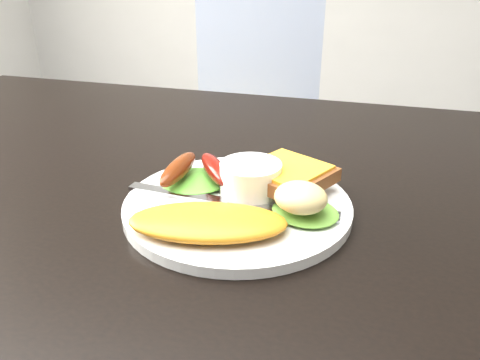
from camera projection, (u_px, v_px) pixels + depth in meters
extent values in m
cube|color=black|center=(172.00, 190.00, 0.60)|extent=(1.20, 0.80, 0.04)
cube|color=tan|center=(244.00, 161.00, 1.39)|extent=(0.46, 0.46, 0.04)
imported|color=navy|center=(457.00, 103.00, 0.90)|extent=(0.64, 0.55, 1.49)
cylinder|color=white|center=(237.00, 205.00, 0.51)|extent=(0.25, 0.25, 0.01)
ellipsoid|color=#4E9D1D|center=(195.00, 180.00, 0.54)|extent=(0.10, 0.10, 0.01)
ellipsoid|color=#4F8F35|center=(305.00, 212.00, 0.48)|extent=(0.09, 0.09, 0.01)
ellipsoid|color=orange|center=(208.00, 222.00, 0.44)|extent=(0.17, 0.10, 0.02)
ellipsoid|color=brown|center=(178.00, 169.00, 0.53)|extent=(0.02, 0.09, 0.02)
ellipsoid|color=#681208|center=(215.00, 169.00, 0.53)|extent=(0.07, 0.08, 0.02)
cylinder|color=white|center=(251.00, 180.00, 0.51)|extent=(0.07, 0.07, 0.04)
cube|color=brown|center=(281.00, 177.00, 0.54)|extent=(0.08, 0.08, 0.01)
cube|color=brown|center=(287.00, 175.00, 0.52)|extent=(0.12, 0.12, 0.01)
ellipsoid|color=beige|center=(301.00, 197.00, 0.46)|extent=(0.07, 0.06, 0.03)
cube|color=#ADAFB7|center=(202.00, 198.00, 0.51)|extent=(0.17, 0.03, 0.00)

